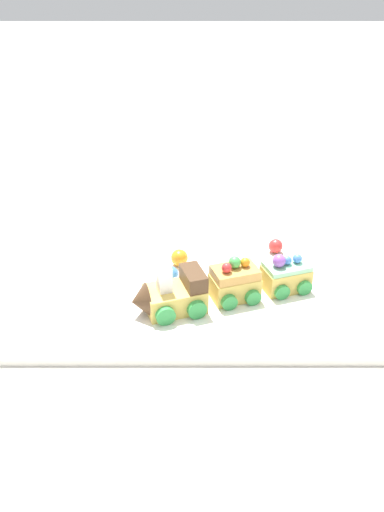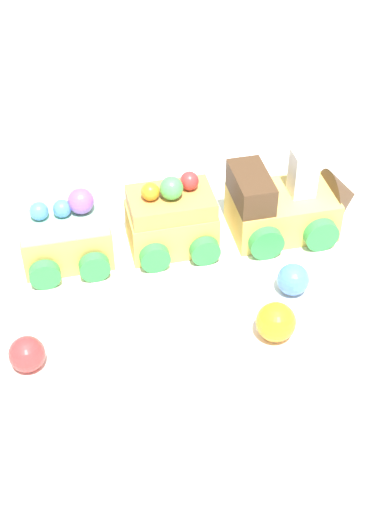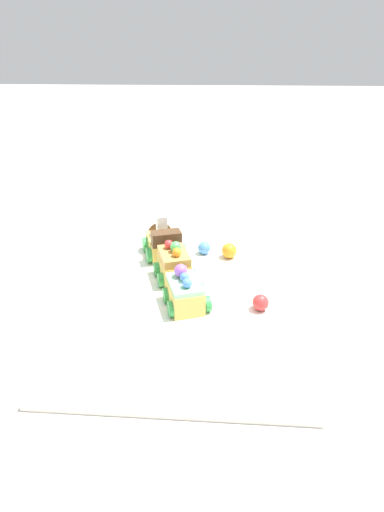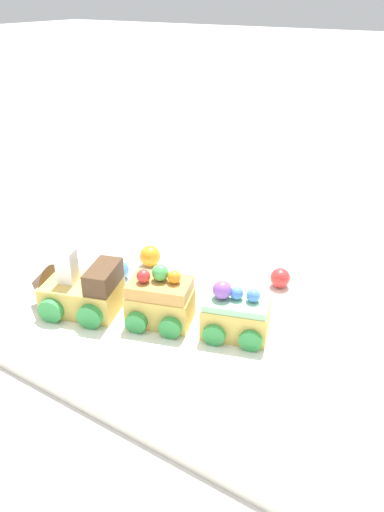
{
  "view_description": "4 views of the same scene",
  "coord_description": "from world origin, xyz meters",
  "px_view_note": "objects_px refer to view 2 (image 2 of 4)",
  "views": [
    {
      "loc": [
        0.04,
        0.7,
        0.48
      ],
      "look_at": [
        0.04,
        -0.03,
        0.06
      ],
      "focal_mm": 35.0,
      "sensor_mm": 36.0,
      "label": 1
    },
    {
      "loc": [
        0.03,
        -0.45,
        0.42
      ],
      "look_at": [
        -0.01,
        -0.0,
        0.03
      ],
      "focal_mm": 50.0,
      "sensor_mm": 36.0,
      "label": 2
    },
    {
      "loc": [
        -0.66,
        -0.05,
        0.38
      ],
      "look_at": [
        0.03,
        -0.0,
        0.03
      ],
      "focal_mm": 28.0,
      "sensor_mm": 36.0,
      "label": 3
    },
    {
      "loc": [
        -0.33,
        0.42,
        0.36
      ],
      "look_at": [
        -0.04,
        -0.03,
        0.07
      ],
      "focal_mm": 35.0,
      "sensor_mm": 36.0,
      "label": 4
    }
  ],
  "objects_px": {
    "cake_train_locomotive": "(291,205)",
    "cake_car_caramel": "(171,220)",
    "gumball_red": "(27,354)",
    "gumball_orange": "(276,322)",
    "cake_car_mint": "(66,238)",
    "gumball_blue": "(293,280)"
  },
  "relations": [
    {
      "from": "cake_car_mint",
      "to": "gumball_orange",
      "type": "bearing_deg",
      "value": -40.51
    },
    {
      "from": "gumball_red",
      "to": "cake_car_caramel",
      "type": "bearing_deg",
      "value": 58.98
    },
    {
      "from": "cake_train_locomotive",
      "to": "cake_car_caramel",
      "type": "bearing_deg",
      "value": -179.97
    },
    {
      "from": "cake_train_locomotive",
      "to": "gumball_blue",
      "type": "height_order",
      "value": "cake_train_locomotive"
    },
    {
      "from": "cake_car_caramel",
      "to": "gumball_blue",
      "type": "xyz_separation_m",
      "value": [
        0.11,
        -0.05,
        -0.01
      ]
    },
    {
      "from": "cake_train_locomotive",
      "to": "gumball_red",
      "type": "distance_m",
      "value": 0.27
    },
    {
      "from": "cake_car_caramel",
      "to": "gumball_orange",
      "type": "bearing_deg",
      "value": -66.24
    },
    {
      "from": "cake_car_mint",
      "to": "gumball_blue",
      "type": "relative_size",
      "value": 3.25
    },
    {
      "from": "gumball_orange",
      "to": "cake_train_locomotive",
      "type": "bearing_deg",
      "value": 84.93
    },
    {
      "from": "cake_train_locomotive",
      "to": "cake_car_caramel",
      "type": "relative_size",
      "value": 1.47
    },
    {
      "from": "gumball_blue",
      "to": "cake_car_mint",
      "type": "bearing_deg",
      "value": 173.64
    },
    {
      "from": "cake_car_caramel",
      "to": "cake_train_locomotive",
      "type": "bearing_deg",
      "value": 0.03
    },
    {
      "from": "cake_car_caramel",
      "to": "cake_car_mint",
      "type": "distance_m",
      "value": 0.09
    },
    {
      "from": "gumball_red",
      "to": "gumball_orange",
      "type": "distance_m",
      "value": 0.19
    },
    {
      "from": "cake_train_locomotive",
      "to": "cake_car_mint",
      "type": "height_order",
      "value": "cake_train_locomotive"
    },
    {
      "from": "cake_car_caramel",
      "to": "cake_car_mint",
      "type": "height_order",
      "value": "cake_car_caramel"
    },
    {
      "from": "cake_train_locomotive",
      "to": "cake_car_mint",
      "type": "distance_m",
      "value": 0.2
    },
    {
      "from": "cake_car_caramel",
      "to": "gumball_orange",
      "type": "distance_m",
      "value": 0.14
    },
    {
      "from": "gumball_red",
      "to": "gumball_blue",
      "type": "height_order",
      "value": "same"
    },
    {
      "from": "gumball_orange",
      "to": "cake_car_caramel",
      "type": "bearing_deg",
      "value": 132.17
    },
    {
      "from": "gumball_blue",
      "to": "cake_train_locomotive",
      "type": "bearing_deg",
      "value": 91.25
    },
    {
      "from": "cake_car_mint",
      "to": "gumball_red",
      "type": "relative_size",
      "value": 3.2
    }
  ]
}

